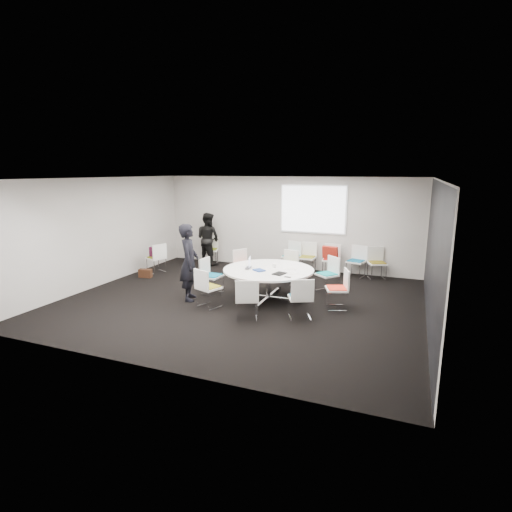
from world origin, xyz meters
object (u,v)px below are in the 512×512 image
at_px(person_back, 208,239).
at_px(cup, 274,266).
at_px(chair_ring_c, 287,273).
at_px(chair_back_d, 356,267).
at_px(chair_spare_left, 157,264).
at_px(chair_ring_d, 244,272).
at_px(person_main, 189,262).
at_px(chair_ring_a, 337,296).
at_px(chair_back_c, 331,265).
at_px(chair_person_back, 211,255).
at_px(brown_bag, 145,273).
at_px(chair_back_b, 307,263).
at_px(conference_table, 268,277).
at_px(chair_ring_f, 209,295).
at_px(chair_ring_e, 212,283).
at_px(chair_ring_h, 300,306).
at_px(chair_back_e, 377,269).
at_px(chair_ring_b, 327,281).
at_px(chair_ring_g, 247,307).
at_px(chair_back_a, 291,262).
at_px(laptop, 250,268).
at_px(maroon_bag, 156,252).

height_order(person_back, cup, person_back).
height_order(chair_ring_c, person_back, person_back).
distance_m(chair_back_d, chair_spare_left, 5.81).
height_order(chair_ring_d, person_main, person_main).
bearing_deg(chair_back_d, chair_ring_c, 55.54).
bearing_deg(chair_ring_a, chair_ring_c, 25.61).
height_order(chair_back_c, chair_person_back, same).
relative_size(chair_ring_a, brown_bag, 2.44).
relative_size(chair_ring_c, chair_back_b, 1.00).
height_order(conference_table, cup, cup).
height_order(chair_ring_f, cup, chair_ring_f).
height_order(chair_ring_f, chair_back_d, same).
bearing_deg(brown_bag, chair_ring_c, 13.15).
xyz_separation_m(chair_ring_e, brown_bag, (-2.47, 0.67, -0.16)).
height_order(chair_ring_f, chair_ring_h, same).
relative_size(chair_ring_d, chair_back_b, 1.00).
bearing_deg(chair_ring_a, chair_back_e, -32.12).
bearing_deg(chair_ring_a, brown_bag, 62.96).
xyz_separation_m(chair_ring_b, chair_ring_c, (-1.15, 0.39, 0.00)).
bearing_deg(chair_ring_a, chair_ring_g, 110.49).
bearing_deg(cup, chair_ring_h, -49.83).
distance_m(chair_ring_f, person_main, 0.96).
relative_size(conference_table, chair_back_b, 2.39).
bearing_deg(chair_ring_d, chair_ring_e, 16.69).
height_order(chair_back_a, laptop, chair_back_a).
bearing_deg(chair_ring_g, chair_spare_left, 122.88).
distance_m(chair_ring_e, cup, 1.62).
height_order(chair_ring_a, chair_back_e, same).
bearing_deg(chair_ring_c, cup, 108.28).
xyz_separation_m(chair_back_b, person_main, (-1.91, -3.53, 0.62)).
xyz_separation_m(chair_ring_g, person_back, (-3.07, 4.10, 0.56)).
xyz_separation_m(conference_table, chair_back_a, (-0.27, 2.79, -0.25)).
relative_size(chair_back_a, chair_back_e, 1.00).
xyz_separation_m(chair_ring_c, chair_ring_f, (-1.05, -2.48, 0.00)).
distance_m(chair_ring_g, maroon_bag, 4.76).
xyz_separation_m(chair_ring_a, chair_person_back, (-4.64, 2.89, 0.00)).
height_order(chair_ring_d, laptop, chair_ring_d).
height_order(chair_ring_h, chair_back_a, same).
bearing_deg(conference_table, chair_back_a, 95.58).
relative_size(chair_ring_a, chair_back_e, 1.00).
bearing_deg(chair_ring_a, chair_back_c, -7.15).
bearing_deg(chair_back_b, person_main, 62.39).
xyz_separation_m(chair_ring_d, chair_back_c, (2.04, 1.66, 0.00)).
relative_size(chair_back_e, chair_person_back, 1.00).
xyz_separation_m(chair_back_d, person_back, (-4.65, -0.17, 0.56)).
height_order(laptop, cup, cup).
relative_size(chair_ring_a, chair_ring_c, 1.00).
relative_size(chair_ring_b, chair_back_e, 1.00).
xyz_separation_m(chair_ring_b, brown_bag, (-5.07, -0.53, -0.16)).
height_order(chair_back_b, person_back, person_back).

